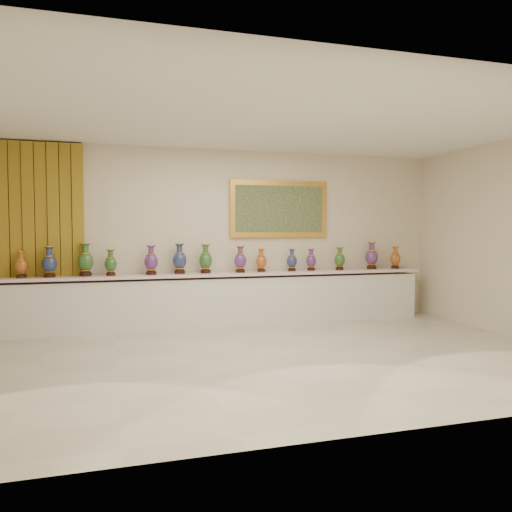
{
  "coord_description": "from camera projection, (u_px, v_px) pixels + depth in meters",
  "views": [
    {
      "loc": [
        -1.85,
        -5.95,
        1.62
      ],
      "look_at": [
        0.41,
        1.7,
        1.2
      ],
      "focal_mm": 35.0,
      "sensor_mm": 36.0,
      "label": 1
    }
  ],
  "objects": [
    {
      "name": "vase_9",
      "position": [
        292.0,
        261.0,
        8.77
      ],
      "size": [
        0.24,
        0.24,
        0.39
      ],
      "rotation": [
        0.0,
        0.0,
        -0.4
      ],
      "color": "black",
      "rests_on": "counter"
    },
    {
      "name": "room",
      "position": [
        74.0,
        233.0,
        7.89
      ],
      "size": [
        8.0,
        8.0,
        8.0
      ],
      "color": "beige",
      "rests_on": "ground"
    },
    {
      "name": "vase_13",
      "position": [
        395.0,
        259.0,
        9.33
      ],
      "size": [
        0.2,
        0.2,
        0.41
      ],
      "rotation": [
        0.0,
        0.0,
        0.06
      ],
      "color": "black",
      "rests_on": "counter"
    },
    {
      "name": "vase_4",
      "position": [
        151.0,
        261.0,
        8.05
      ],
      "size": [
        0.29,
        0.29,
        0.48
      ],
      "rotation": [
        0.0,
        0.0,
        -0.43
      ],
      "color": "black",
      "rests_on": "counter"
    },
    {
      "name": "vase_5",
      "position": [
        180.0,
        260.0,
        8.23
      ],
      "size": [
        0.25,
        0.25,
        0.5
      ],
      "rotation": [
        0.0,
        0.0,
        -0.07
      ],
      "color": "black",
      "rests_on": "counter"
    },
    {
      "name": "vase_6",
      "position": [
        206.0,
        260.0,
        8.34
      ],
      "size": [
        0.26,
        0.26,
        0.48
      ],
      "rotation": [
        0.0,
        0.0,
        -0.15
      ],
      "color": "black",
      "rests_on": "counter"
    },
    {
      "name": "vase_2",
      "position": [
        86.0,
        261.0,
        7.8
      ],
      "size": [
        0.28,
        0.28,
        0.52
      ],
      "rotation": [
        0.0,
        0.0,
        0.18
      ],
      "color": "black",
      "rests_on": "counter"
    },
    {
      "name": "counter",
      "position": [
        223.0,
        300.0,
        8.46
      ],
      "size": [
        7.28,
        0.48,
        0.9
      ],
      "color": "white",
      "rests_on": "ground"
    },
    {
      "name": "ground",
      "position": [
        263.0,
        358.0,
        6.31
      ],
      "size": [
        8.0,
        8.0,
        0.0
      ],
      "primitive_type": "plane",
      "color": "beige",
      "rests_on": "ground"
    },
    {
      "name": "vase_8",
      "position": [
        261.0,
        261.0,
        8.63
      ],
      "size": [
        0.24,
        0.24,
        0.4
      ],
      "rotation": [
        0.0,
        0.0,
        -0.43
      ],
      "color": "black",
      "rests_on": "counter"
    },
    {
      "name": "vase_11",
      "position": [
        340.0,
        260.0,
        9.0
      ],
      "size": [
        0.2,
        0.2,
        0.41
      ],
      "rotation": [
        0.0,
        0.0,
        0.03
      ],
      "color": "black",
      "rests_on": "counter"
    },
    {
      "name": "vase_10",
      "position": [
        311.0,
        261.0,
        8.88
      ],
      "size": [
        0.2,
        0.2,
        0.39
      ],
      "rotation": [
        0.0,
        0.0,
        -0.09
      ],
      "color": "black",
      "rests_on": "counter"
    },
    {
      "name": "vase_1",
      "position": [
        49.0,
        263.0,
        7.62
      ],
      "size": [
        0.26,
        0.26,
        0.48
      ],
      "rotation": [
        0.0,
        0.0,
        -0.21
      ],
      "color": "black",
      "rests_on": "counter"
    },
    {
      "name": "vase_3",
      "position": [
        111.0,
        264.0,
        7.89
      ],
      "size": [
        0.2,
        0.2,
        0.42
      ],
      "rotation": [
        0.0,
        0.0,
        0.01
      ],
      "color": "black",
      "rests_on": "counter"
    },
    {
      "name": "vase_12",
      "position": [
        372.0,
        257.0,
        9.23
      ],
      "size": [
        0.28,
        0.28,
        0.5
      ],
      "rotation": [
        0.0,
        0.0,
        -0.25
      ],
      "color": "black",
      "rests_on": "counter"
    },
    {
      "name": "vase_7",
      "position": [
        240.0,
        261.0,
        8.46
      ],
      "size": [
        0.22,
        0.22,
        0.45
      ],
      "rotation": [
        0.0,
        0.0,
        0.04
      ],
      "color": "black",
      "rests_on": "counter"
    },
    {
      "name": "vase_0",
      "position": [
        21.0,
        266.0,
        7.53
      ],
      "size": [
        0.21,
        0.21,
        0.4
      ],
      "rotation": [
        0.0,
        0.0,
        0.16
      ],
      "color": "black",
      "rests_on": "counter"
    }
  ]
}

